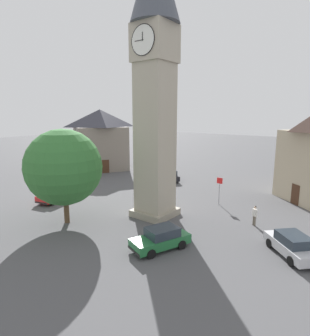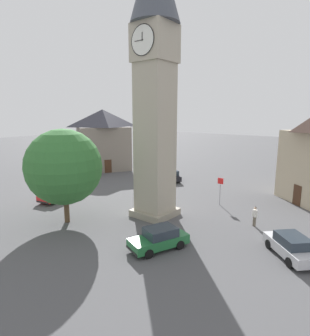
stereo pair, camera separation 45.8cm
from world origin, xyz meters
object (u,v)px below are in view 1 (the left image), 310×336
object	(u,v)px
car_blue_kerb	(161,238)
car_red_corner	(56,194)
car_white_side	(169,175)
pedestrian	(255,214)
building_corner_back	(101,139)
clock_tower	(155,57)
tree	(64,167)
car_silver_kerb	(292,245)
road_sign	(219,186)

from	to	relation	value
car_blue_kerb	car_red_corner	size ratio (longest dim) A/B	1.01
car_white_side	pedestrian	bearing A→B (deg)	149.46
pedestrian	building_corner_back	xyz separation A→B (m)	(28.29, -8.33, 4.03)
clock_tower	tree	xyz separation A→B (m)	(4.92, 6.00, -8.99)
car_silver_kerb	building_corner_back	bearing A→B (deg)	-20.52
car_white_side	pedestrian	xyz separation A→B (m)	(-14.77, 8.72, 0.25)
clock_tower	car_red_corner	size ratio (longest dim) A/B	5.35
car_red_corner	road_sign	bearing A→B (deg)	-146.05
clock_tower	pedestrian	xyz separation A→B (m)	(-8.01, -3.22, -12.82)
tree	building_corner_back	world-z (taller)	building_corner_back
car_white_side	car_red_corner	bearing A→B (deg)	74.07
car_red_corner	pedestrian	xyz separation A→B (m)	(-19.05, -6.28, 0.25)
clock_tower	tree	world-z (taller)	clock_tower
clock_tower	road_sign	xyz separation A→B (m)	(-3.24, -6.56, -11.93)
tree	road_sign	distance (m)	15.26
clock_tower	car_silver_kerb	bearing A→B (deg)	178.00
clock_tower	road_sign	distance (m)	13.99
car_white_side	road_sign	size ratio (longest dim) A/B	1.55
car_silver_kerb	car_white_side	bearing A→B (deg)	-33.80
pedestrian	road_sign	distance (m)	5.89
pedestrian	tree	size ratio (longest dim) A/B	0.21
car_silver_kerb	tree	distance (m)	17.97
clock_tower	tree	distance (m)	11.87
pedestrian	road_sign	bearing A→B (deg)	-34.99
car_red_corner	car_white_side	distance (m)	15.60
tree	road_sign	world-z (taller)	tree
pedestrian	road_sign	xyz separation A→B (m)	(4.77, -3.34, 0.89)
clock_tower	building_corner_back	world-z (taller)	clock_tower
car_blue_kerb	car_red_corner	bearing A→B (deg)	-6.76
car_white_side	car_silver_kerb	bearing A→B (deg)	146.20
car_blue_kerb	pedestrian	world-z (taller)	pedestrian
car_red_corner	pedestrian	distance (m)	20.06
road_sign	car_white_side	bearing A→B (deg)	-28.26
road_sign	building_corner_back	bearing A→B (deg)	-11.99
car_blue_kerb	tree	xyz separation A→B (m)	(9.21, 1.12, 4.07)
pedestrian	tree	distance (m)	16.33
tree	car_white_side	bearing A→B (deg)	-84.12
car_blue_kerb	car_red_corner	distance (m)	15.45
car_white_side	tree	xyz separation A→B (m)	(-1.85, 17.93, 4.07)
pedestrian	building_corner_back	world-z (taller)	building_corner_back
tree	car_blue_kerb	bearing A→B (deg)	-173.08
clock_tower	car_silver_kerb	size ratio (longest dim) A/B	5.71
car_silver_kerb	car_blue_kerb	bearing A→B (deg)	31.25
car_white_side	road_sign	world-z (taller)	road_sign
building_corner_back	pedestrian	bearing A→B (deg)	163.59
road_sign	car_red_corner	bearing A→B (deg)	33.95
car_silver_kerb	road_sign	size ratio (longest dim) A/B	1.47
car_blue_kerb	pedestrian	bearing A→B (deg)	-114.63
tree	road_sign	size ratio (longest dim) A/B	2.86
car_blue_kerb	car_white_side	distance (m)	20.13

